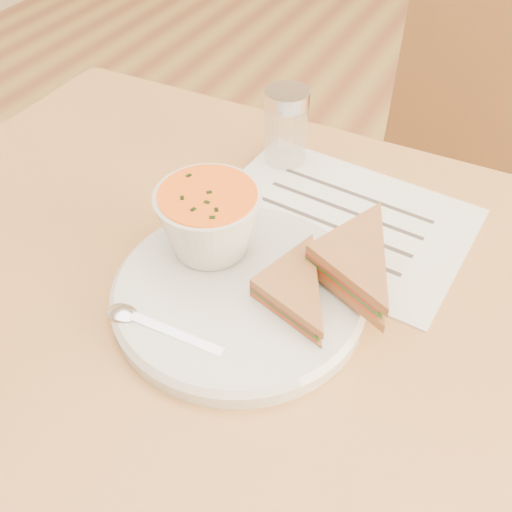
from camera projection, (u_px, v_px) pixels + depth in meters
The scene contains 9 objects.
dining_table at pixel (257, 460), 0.87m from camera, with size 1.00×0.70×0.75m, color #9C5C30, non-canonical shape.
chair_far at pixel (436, 218), 1.21m from camera, with size 0.37×0.37×0.84m, color brown, non-canonical shape.
plate at pixel (239, 293), 0.60m from camera, with size 0.27×0.27×0.02m, color silver, non-canonical shape.
soup_bowl at pixel (210, 224), 0.61m from camera, with size 0.11×0.11×0.08m, color silver, non-canonical shape.
sandwich_half_a at pixel (250, 290), 0.57m from camera, with size 0.10×0.10×0.03m, color #B77B40, non-canonical shape.
sandwich_half_b at pixel (305, 257), 0.59m from camera, with size 0.11×0.11×0.03m, color #B77B40, non-canonical shape.
spoon at pixel (166, 331), 0.55m from camera, with size 0.17×0.03×0.01m, color silver, non-canonical shape.
paper_menu at pixel (338, 218), 0.70m from camera, with size 0.31×0.22×0.00m, color white, non-canonical shape.
condiment_shaker at pixel (286, 127), 0.75m from camera, with size 0.06×0.06×0.11m, color silver, non-canonical shape.
Camera 1 is at (0.18, -0.36, 1.20)m, focal length 40.00 mm.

